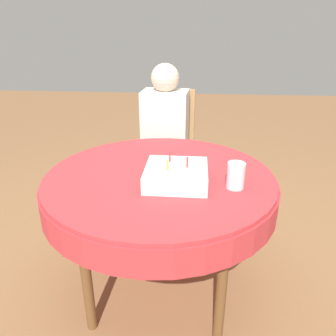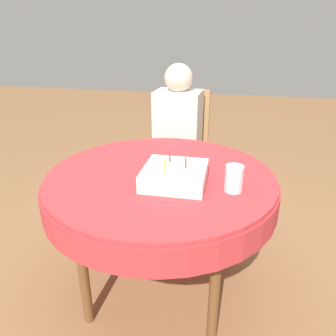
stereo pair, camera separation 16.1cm
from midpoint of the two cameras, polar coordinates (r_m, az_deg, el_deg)
name	(u,v)px [view 1 (the left image)]	position (r m, az deg, el deg)	size (l,w,h in m)	color
ground_plane	(161,285)	(2.07, -3.61, -19.82)	(12.00, 12.00, 0.00)	#8C603D
dining_table	(160,189)	(1.69, -4.16, -3.80)	(1.18, 1.18, 0.73)	#BC3338
chair	(167,150)	(2.57, -1.94, 3.09)	(0.47, 0.47, 0.98)	#A37A4C
person	(165,131)	(2.41, -2.49, 6.51)	(0.34, 0.35, 1.19)	beige
birthday_cake	(176,175)	(1.55, -1.51, -1.27)	(0.29, 0.29, 0.13)	white
drinking_glass	(236,175)	(1.51, 8.77, -1.36)	(0.08, 0.08, 0.12)	silver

